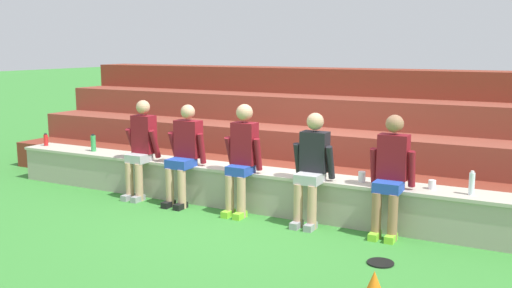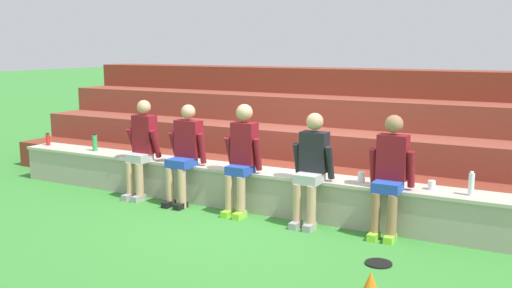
{
  "view_description": "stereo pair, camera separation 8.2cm",
  "coord_description": "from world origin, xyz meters",
  "px_view_note": "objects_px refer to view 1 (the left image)",
  "views": [
    {
      "loc": [
        3.37,
        -6.32,
        2.15
      ],
      "look_at": [
        -0.12,
        0.24,
        0.88
      ],
      "focal_mm": 40.11,
      "sensor_mm": 36.0,
      "label": 1
    },
    {
      "loc": [
        3.44,
        -6.28,
        2.15
      ],
      "look_at": [
        -0.12,
        0.24,
        0.88
      ],
      "focal_mm": 40.11,
      "sensor_mm": 36.0,
      "label": 2
    }
  ],
  "objects_px": {
    "person_center": "(242,156)",
    "plastic_cup_right_end": "(432,185)",
    "person_right_of_center": "(312,165)",
    "water_bottle_mid_left": "(472,183)",
    "person_far_right": "(391,171)",
    "water_bottle_center_gap": "(93,143)",
    "person_left_of_center": "(184,151)",
    "person_far_left": "(141,146)",
    "plastic_cup_middle": "(362,177)",
    "frisbee": "(380,263)",
    "sports_cone": "(374,288)",
    "water_bottle_near_right": "(46,140)"
  },
  "relations": [
    {
      "from": "frisbee",
      "to": "plastic_cup_right_end",
      "type": "bearing_deg",
      "value": 78.35
    },
    {
      "from": "person_center",
      "to": "plastic_cup_middle",
      "type": "bearing_deg",
      "value": 9.63
    },
    {
      "from": "person_center",
      "to": "sports_cone",
      "type": "distance_m",
      "value": 3.0
    },
    {
      "from": "water_bottle_mid_left",
      "to": "plastic_cup_right_end",
      "type": "bearing_deg",
      "value": 171.93
    },
    {
      "from": "person_right_of_center",
      "to": "person_left_of_center",
      "type": "bearing_deg",
      "value": 178.95
    },
    {
      "from": "person_far_left",
      "to": "person_far_right",
      "type": "bearing_deg",
      "value": 0.52
    },
    {
      "from": "plastic_cup_right_end",
      "to": "frisbee",
      "type": "height_order",
      "value": "plastic_cup_right_end"
    },
    {
      "from": "water_bottle_center_gap",
      "to": "frisbee",
      "type": "relative_size",
      "value": 1.0
    },
    {
      "from": "person_right_of_center",
      "to": "sports_cone",
      "type": "distance_m",
      "value": 2.34
    },
    {
      "from": "person_right_of_center",
      "to": "person_far_right",
      "type": "height_order",
      "value": "person_far_right"
    },
    {
      "from": "water_bottle_center_gap",
      "to": "frisbee",
      "type": "xyz_separation_m",
      "value": [
        4.91,
        -1.16,
        -0.66
      ]
    },
    {
      "from": "person_center",
      "to": "plastic_cup_right_end",
      "type": "height_order",
      "value": "person_center"
    },
    {
      "from": "person_far_left",
      "to": "person_far_right",
      "type": "xyz_separation_m",
      "value": [
        3.58,
        0.03,
        0.0
      ]
    },
    {
      "from": "person_far_right",
      "to": "water_bottle_mid_left",
      "type": "height_order",
      "value": "person_far_right"
    },
    {
      "from": "person_right_of_center",
      "to": "person_far_right",
      "type": "xyz_separation_m",
      "value": [
        0.95,
        0.05,
        0.02
      ]
    },
    {
      "from": "person_far_left",
      "to": "frisbee",
      "type": "height_order",
      "value": "person_far_left"
    },
    {
      "from": "plastic_cup_middle",
      "to": "person_center",
      "type": "bearing_deg",
      "value": -170.37
    },
    {
      "from": "person_center",
      "to": "water_bottle_center_gap",
      "type": "bearing_deg",
      "value": 174.46
    },
    {
      "from": "person_center",
      "to": "water_bottle_near_right",
      "type": "distance_m",
      "value": 3.88
    },
    {
      "from": "person_far_right",
      "to": "water_bottle_mid_left",
      "type": "xyz_separation_m",
      "value": [
        0.85,
        0.18,
        -0.08
      ]
    },
    {
      "from": "person_right_of_center",
      "to": "water_bottle_center_gap",
      "type": "height_order",
      "value": "person_right_of_center"
    },
    {
      "from": "person_far_left",
      "to": "water_bottle_center_gap",
      "type": "relative_size",
      "value": 5.19
    },
    {
      "from": "person_right_of_center",
      "to": "water_bottle_mid_left",
      "type": "distance_m",
      "value": 1.82
    },
    {
      "from": "person_far_right",
      "to": "water_bottle_center_gap",
      "type": "relative_size",
      "value": 5.14
    },
    {
      "from": "sports_cone",
      "to": "plastic_cup_middle",
      "type": "bearing_deg",
      "value": 110.59
    },
    {
      "from": "frisbee",
      "to": "sports_cone",
      "type": "bearing_deg",
      "value": -77.59
    },
    {
      "from": "person_far_left",
      "to": "plastic_cup_middle",
      "type": "relative_size",
      "value": 10.99
    },
    {
      "from": "frisbee",
      "to": "sports_cone",
      "type": "xyz_separation_m",
      "value": [
        0.21,
        -0.94,
        0.14
      ]
    },
    {
      "from": "frisbee",
      "to": "person_right_of_center",
      "type": "bearing_deg",
      "value": 141.64
    },
    {
      "from": "person_center",
      "to": "frisbee",
      "type": "xyz_separation_m",
      "value": [
        2.09,
        -0.89,
        -0.76
      ]
    },
    {
      "from": "water_bottle_center_gap",
      "to": "water_bottle_near_right",
      "type": "distance_m",
      "value": 1.05
    },
    {
      "from": "plastic_cup_middle",
      "to": "water_bottle_center_gap",
      "type": "bearing_deg",
      "value": 179.79
    },
    {
      "from": "person_center",
      "to": "person_right_of_center",
      "type": "relative_size",
      "value": 1.05
    },
    {
      "from": "plastic_cup_middle",
      "to": "plastic_cup_right_end",
      "type": "bearing_deg",
      "value": 2.79
    },
    {
      "from": "person_far_right",
      "to": "water_bottle_near_right",
      "type": "distance_m",
      "value": 5.79
    },
    {
      "from": "person_left_of_center",
      "to": "plastic_cup_middle",
      "type": "relative_size",
      "value": 10.74
    },
    {
      "from": "person_center",
      "to": "person_right_of_center",
      "type": "xyz_separation_m",
      "value": [
        0.97,
        0.0,
        -0.03
      ]
    },
    {
      "from": "water_bottle_near_right",
      "to": "plastic_cup_middle",
      "type": "xyz_separation_m",
      "value": [
        5.39,
        -0.03,
        -0.03
      ]
    },
    {
      "from": "person_center",
      "to": "water_bottle_mid_left",
      "type": "relative_size",
      "value": 5.27
    },
    {
      "from": "water_bottle_center_gap",
      "to": "water_bottle_near_right",
      "type": "relative_size",
      "value": 1.3
    },
    {
      "from": "person_far_left",
      "to": "person_right_of_center",
      "type": "bearing_deg",
      "value": -0.37
    },
    {
      "from": "water_bottle_center_gap",
      "to": "person_left_of_center",
      "type": "bearing_deg",
      "value": -7.04
    },
    {
      "from": "person_far_left",
      "to": "person_center",
      "type": "bearing_deg",
      "value": -0.76
    },
    {
      "from": "person_right_of_center",
      "to": "plastic_cup_middle",
      "type": "bearing_deg",
      "value": 24.67
    },
    {
      "from": "person_far_left",
      "to": "person_left_of_center",
      "type": "bearing_deg",
      "value": 1.37
    },
    {
      "from": "water_bottle_near_right",
      "to": "water_bottle_center_gap",
      "type": "bearing_deg",
      "value": -0.53
    },
    {
      "from": "person_left_of_center",
      "to": "person_far_right",
      "type": "xyz_separation_m",
      "value": [
        2.84,
        0.01,
        0.01
      ]
    },
    {
      "from": "person_left_of_center",
      "to": "person_right_of_center",
      "type": "distance_m",
      "value": 1.89
    },
    {
      "from": "person_right_of_center",
      "to": "water_bottle_mid_left",
      "type": "xyz_separation_m",
      "value": [
        1.8,
        0.23,
        -0.07
      ]
    },
    {
      "from": "person_left_of_center",
      "to": "water_bottle_mid_left",
      "type": "xyz_separation_m",
      "value": [
        3.7,
        0.2,
        -0.07
      ]
    }
  ]
}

